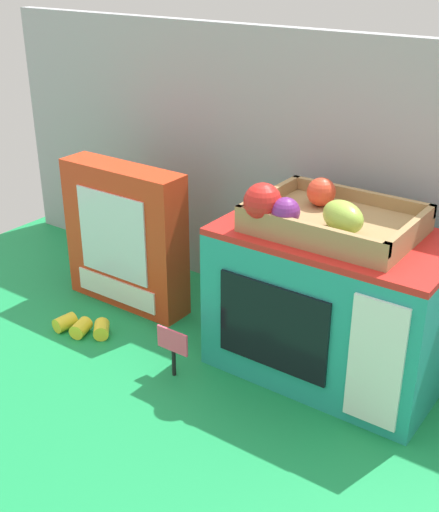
# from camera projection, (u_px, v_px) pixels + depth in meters

# --- Properties ---
(ground_plane) EXTENTS (1.70, 1.70, 0.00)m
(ground_plane) POSITION_uv_depth(u_px,v_px,m) (226.00, 344.00, 1.37)
(ground_plane) COLOR #198C47
(ground_plane) RESTS_ON ground
(display_back_panel) EXTENTS (1.61, 0.03, 0.60)m
(display_back_panel) POSITION_uv_depth(u_px,v_px,m) (291.00, 175.00, 1.42)
(display_back_panel) COLOR #A0A3A8
(display_back_panel) RESTS_ON ground
(toy_microwave) EXTENTS (0.42, 0.25, 0.29)m
(toy_microwave) POSITION_uv_depth(u_px,v_px,m) (331.00, 304.00, 1.23)
(toy_microwave) COLOR teal
(toy_microwave) RESTS_ON ground
(food_groups_crate) EXTENTS (0.29, 0.22, 0.09)m
(food_groups_crate) POSITION_uv_depth(u_px,v_px,m) (324.00, 217.00, 1.17)
(food_groups_crate) COLOR #A37F51
(food_groups_crate) RESTS_ON toy_microwave
(cookie_set_box) EXTENTS (0.30, 0.08, 0.32)m
(cookie_set_box) POSITION_uv_depth(u_px,v_px,m) (125.00, 237.00, 1.47)
(cookie_set_box) COLOR red
(cookie_set_box) RESTS_ON ground
(price_sign) EXTENTS (0.07, 0.01, 0.10)m
(price_sign) POSITION_uv_depth(u_px,v_px,m) (173.00, 346.00, 1.25)
(price_sign) COLOR black
(price_sign) RESTS_ON ground
(loose_toy_banana) EXTENTS (0.13, 0.08, 0.03)m
(loose_toy_banana) POSITION_uv_depth(u_px,v_px,m) (82.00, 327.00, 1.40)
(loose_toy_banana) COLOR yellow
(loose_toy_banana) RESTS_ON ground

